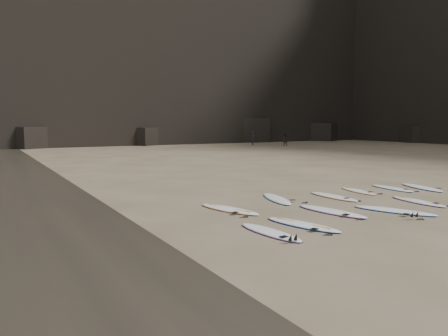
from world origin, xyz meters
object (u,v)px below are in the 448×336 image
at_px(surfboard_2, 332,211).
at_px(surfboard_8, 358,191).
at_px(surfboard_10, 422,187).
at_px(surfboard_0, 270,232).
at_px(surfboard_1, 303,224).
at_px(person_b, 285,140).
at_px(surfboard_9, 392,188).
at_px(surfboard_6, 277,199).
at_px(surfboard_3, 394,210).
at_px(surfboard_7, 333,196).
at_px(surfboard_5, 229,209).
at_px(surfboard_4, 418,201).
at_px(person_a, 253,138).

relative_size(surfboard_2, surfboard_8, 1.23).
bearing_deg(surfboard_10, surfboard_8, -177.10).
xyz_separation_m(surfboard_0, surfboard_1, (1.35, 0.25, 0.00)).
relative_size(surfboard_2, person_b, 1.77).
bearing_deg(surfboard_1, surfboard_9, 9.66).
height_order(surfboard_6, person_b, person_b).
bearing_deg(surfboard_10, surfboard_3, -135.90).
relative_size(surfboard_3, surfboard_8, 1.23).
height_order(surfboard_0, surfboard_7, surfboard_7).
xyz_separation_m(surfboard_9, person_b, (18.09, 31.70, 0.74)).
relative_size(surfboard_0, surfboard_5, 0.91).
bearing_deg(surfboard_1, surfboard_4, -6.65).
xyz_separation_m(surfboard_0, person_a, (24.55, 38.36, 0.89)).
distance_m(surfboard_1, person_a, 44.63).
bearing_deg(surfboard_7, surfboard_8, 15.56).
bearing_deg(surfboard_2, surfboard_5, 135.67).
distance_m(surfboard_5, surfboard_8, 7.02).
xyz_separation_m(surfboard_2, surfboard_4, (4.19, -0.23, -0.00)).
bearing_deg(surfboard_1, surfboard_2, 12.02).
bearing_deg(surfboard_2, surfboard_3, -35.28).
xyz_separation_m(surfboard_0, surfboard_5, (0.60, 3.28, 0.00)).
bearing_deg(surfboard_1, person_b, 39.58).
height_order(surfboard_3, surfboard_4, surfboard_3).
bearing_deg(surfboard_10, person_a, 84.44).
bearing_deg(surfboard_10, surfboard_1, -146.74).
height_order(surfboard_1, surfboard_4, surfboard_1).
bearing_deg(surfboard_3, surfboard_6, 95.83).
bearing_deg(surfboard_2, person_a, 51.47).
distance_m(surfboard_2, surfboard_3, 2.17).
relative_size(surfboard_4, person_a, 1.34).
xyz_separation_m(surfboard_0, surfboard_4, (7.63, 1.03, 0.00)).
height_order(surfboard_5, surfboard_7, surfboard_5).
height_order(surfboard_5, surfboard_9, surfboard_5).
relative_size(surfboard_0, surfboard_4, 0.98).
bearing_deg(surfboard_5, surfboard_8, -9.45).
bearing_deg(surfboard_0, surfboard_1, 6.15).
distance_m(surfboard_0, surfboard_3, 5.40).
bearing_deg(surfboard_9, surfboard_0, -153.08).
distance_m(surfboard_4, person_a, 41.00).
bearing_deg(surfboard_3, person_a, 40.26).
relative_size(surfboard_5, surfboard_7, 1.04).
xyz_separation_m(surfboard_8, surfboard_10, (3.30, -0.75, 0.01)).
xyz_separation_m(surfboard_9, surfboard_10, (1.37, -0.51, 0.00)).
bearing_deg(surfboard_5, surfboard_0, -115.82).
xyz_separation_m(surfboard_7, surfboard_10, (5.27, -0.19, 0.00)).
height_order(surfboard_6, person_a, person_a).
distance_m(surfboard_6, surfboard_9, 6.25).
relative_size(surfboard_9, surfboard_10, 0.92).
xyz_separation_m(surfboard_10, person_b, (16.72, 32.21, 0.73)).
relative_size(surfboard_2, surfboard_3, 1.00).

